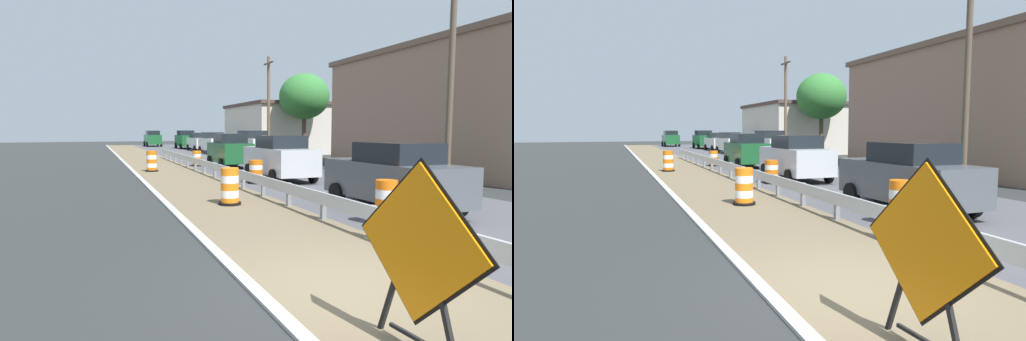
% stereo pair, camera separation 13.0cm
% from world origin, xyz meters
% --- Properties ---
extents(ground_plane, '(160.00, 160.00, 0.00)m').
position_xyz_m(ground_plane, '(0.00, 0.00, 0.00)').
color(ground_plane, '#2B2D2D').
extents(median_dirt_strip, '(3.45, 120.00, 0.01)m').
position_xyz_m(median_dirt_strip, '(0.53, 0.00, 0.00)').
color(median_dirt_strip, '#706047').
rests_on(median_dirt_strip, ground).
extents(curb_near_edge, '(0.20, 120.00, 0.11)m').
position_xyz_m(curb_near_edge, '(-1.30, 0.00, 0.00)').
color(curb_near_edge, '#ADADA8').
rests_on(curb_near_edge, ground).
extents(guardrail_median, '(0.18, 59.20, 0.71)m').
position_xyz_m(guardrail_median, '(2.01, 0.27, 0.52)').
color(guardrail_median, '#ADB2B7').
rests_on(guardrail_median, ground).
extents(warning_sign_diamond, '(0.19, 1.75, 2.02)m').
position_xyz_m(warning_sign_diamond, '(-0.32, -1.71, 1.07)').
color(warning_sign_diamond, black).
rests_on(warning_sign_diamond, ground).
extents(traffic_barrel_nearest, '(0.64, 0.64, 1.09)m').
position_xyz_m(traffic_barrel_nearest, '(3.11, 3.18, 0.49)').
color(traffic_barrel_nearest, orange).
rests_on(traffic_barrel_nearest, ground).
extents(traffic_barrel_close, '(0.69, 0.69, 1.12)m').
position_xyz_m(traffic_barrel_close, '(0.50, 7.24, 0.51)').
color(traffic_barrel_close, orange).
rests_on(traffic_barrel_close, ground).
extents(traffic_barrel_mid, '(0.71, 0.71, 0.99)m').
position_xyz_m(traffic_barrel_mid, '(3.10, 11.77, 0.44)').
color(traffic_barrel_mid, orange).
rests_on(traffic_barrel_mid, ground).
extents(traffic_barrel_far, '(0.70, 0.70, 0.95)m').
position_xyz_m(traffic_barrel_far, '(2.77, 21.16, 0.43)').
color(traffic_barrel_far, orange).
rests_on(traffic_barrel_far, ground).
extents(traffic_barrel_farther, '(0.68, 0.68, 1.12)m').
position_xyz_m(traffic_barrel_farther, '(-0.33, 18.64, 0.51)').
color(traffic_barrel_farther, orange).
rests_on(traffic_barrel_farther, ground).
extents(car_lead_near_lane, '(2.07, 4.81, 2.11)m').
position_xyz_m(car_lead_near_lane, '(4.44, 54.12, 1.06)').
color(car_lead_near_lane, '#195128').
rests_on(car_lead_near_lane, ground).
extents(car_trailing_near_lane, '(2.03, 4.50, 2.20)m').
position_xyz_m(car_trailing_near_lane, '(7.68, 24.22, 1.10)').
color(car_trailing_near_lane, silver).
rests_on(car_trailing_near_lane, ground).
extents(car_lead_far_lane, '(2.12, 4.72, 2.01)m').
position_xyz_m(car_lead_far_lane, '(4.59, 12.67, 1.01)').
color(car_lead_far_lane, silver).
rests_on(car_lead_far_lane, ground).
extents(car_mid_far_lane, '(2.11, 4.49, 2.16)m').
position_xyz_m(car_mid_far_lane, '(7.26, 45.92, 1.08)').
color(car_mid_far_lane, '#195128').
rests_on(car_mid_far_lane, ground).
extents(car_trailing_far_lane, '(2.03, 4.07, 2.03)m').
position_xyz_m(car_trailing_far_lane, '(4.45, 19.72, 1.01)').
color(car_trailing_far_lane, '#195128').
rests_on(car_trailing_far_lane, ground).
extents(car_distant_a, '(2.04, 4.65, 2.01)m').
position_xyz_m(car_distant_a, '(7.44, 34.41, 1.01)').
color(car_distant_a, silver).
rests_on(car_distant_a, ground).
extents(car_distant_b, '(1.99, 4.53, 1.92)m').
position_xyz_m(car_distant_b, '(4.55, 4.76, 0.96)').
color(car_distant_b, '#4C5156').
rests_on(car_distant_b, ground).
extents(car_distant_c, '(2.19, 4.73, 1.93)m').
position_xyz_m(car_distant_c, '(7.61, 40.28, 0.97)').
color(car_distant_c, silver).
rests_on(car_distant_c, ground).
extents(roadside_shop_near, '(6.34, 14.82, 6.65)m').
position_xyz_m(roadside_shop_near, '(14.59, 12.66, 3.34)').
color(roadside_shop_near, '#93705B').
rests_on(roadside_shop_near, ground).
extents(roadside_shop_far, '(7.23, 11.12, 4.77)m').
position_xyz_m(roadside_shop_far, '(13.62, 34.10, 2.40)').
color(roadside_shop_far, beige).
rests_on(roadside_shop_far, ground).
extents(utility_pole_near, '(0.24, 1.80, 9.28)m').
position_xyz_m(utility_pole_near, '(9.82, 8.05, 4.80)').
color(utility_pole_near, brown).
rests_on(utility_pole_near, ground).
extents(utility_pole_mid, '(0.24, 1.80, 7.97)m').
position_xyz_m(utility_pole_mid, '(9.88, 26.61, 4.14)').
color(utility_pole_mid, brown).
rests_on(utility_pole_mid, ground).
extents(bush_roadside, '(2.47, 2.47, 1.81)m').
position_xyz_m(bush_roadside, '(7.90, 8.13, 0.90)').
color(bush_roadside, '#1E4C23').
rests_on(bush_roadside, ground).
extents(tree_roadside, '(4.19, 4.19, 6.90)m').
position_xyz_m(tree_roadside, '(13.33, 27.17, 4.99)').
color(tree_roadside, '#4C3D2D').
rests_on(tree_roadside, ground).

